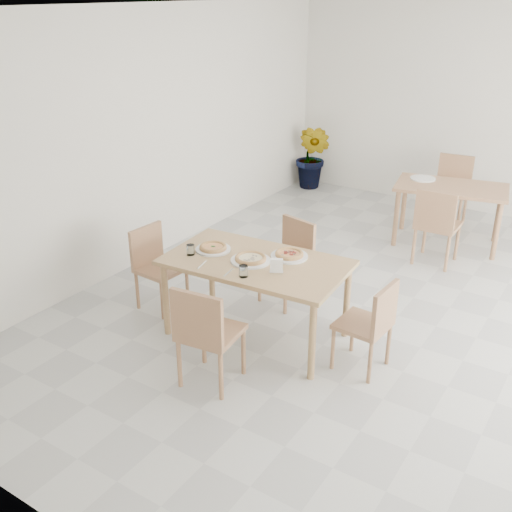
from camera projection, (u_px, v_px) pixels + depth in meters
The scene contains 21 objects.
main_table at pixel (256, 269), 5.27m from camera, with size 1.65×1.01×0.75m.
chair_south at pixel (205, 330), 4.62m from camera, with size 0.49×0.49×0.89m.
chair_north at pixel (291, 255), 5.98m from camera, with size 0.50×0.50×0.84m.
chair_west at pixel (155, 262), 5.87m from camera, with size 0.43×0.43×0.82m.
chair_east at pixel (372, 321), 4.85m from camera, with size 0.42×0.42×0.80m.
plate_margherita at pixel (213, 249), 5.44m from camera, with size 0.32×0.32×0.02m, color white.
plate_mushroom at pixel (251, 260), 5.22m from camera, with size 0.35×0.35×0.02m, color white.
plate_pepperoni at pixel (289, 256), 5.30m from camera, with size 0.33×0.33×0.02m, color white.
pizza_margherita at pixel (213, 247), 5.43m from camera, with size 0.27×0.27×0.03m.
pizza_mushroom at pixel (251, 258), 5.21m from camera, with size 0.37×0.37×0.03m.
pizza_pepperoni at pixel (289, 254), 5.29m from camera, with size 0.26×0.26×0.03m.
tumbler_a at pixel (191, 250), 5.34m from camera, with size 0.07×0.07×0.09m, color white.
tumbler_b at pixel (243, 271), 4.93m from camera, with size 0.08×0.08×0.10m, color white.
napkin_holder at pixel (277, 266), 4.98m from camera, with size 0.13×0.10×0.13m.
fork_a at pixel (202, 265), 5.15m from camera, with size 0.01×0.18×0.01m, color silver.
fork_b at pixel (229, 273), 5.01m from camera, with size 0.01×0.17×0.01m, color silver.
second_table at pixel (451, 194), 7.25m from camera, with size 1.42×0.98×0.75m.
chair_back_s at pixel (436, 222), 6.73m from camera, with size 0.45×0.45×0.91m.
chair_back_n at pixel (452, 185), 7.98m from camera, with size 0.48×0.48×0.91m.
plate_empty at pixel (423, 179), 7.46m from camera, with size 0.31×0.31×0.02m, color white.
potted_plant at pixel (313, 157), 9.37m from camera, with size 0.56×0.45×1.02m, color #285B1B.
Camera 1 is at (1.61, -5.04, 2.93)m, focal length 42.00 mm.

